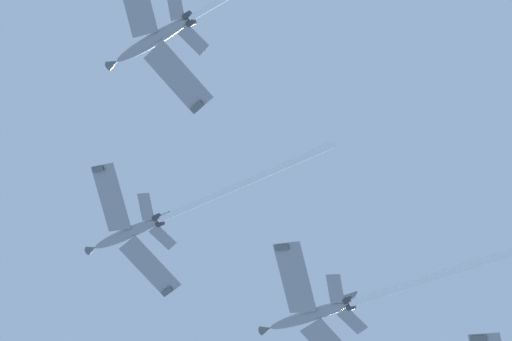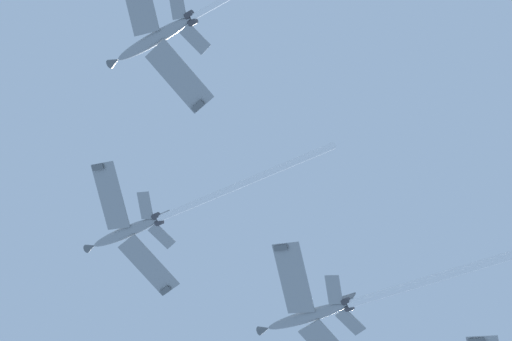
{
  "view_description": "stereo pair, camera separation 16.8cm",
  "coord_description": "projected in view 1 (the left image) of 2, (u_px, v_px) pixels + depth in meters",
  "views": [
    {
      "loc": [
        35.75,
        -21.03,
        1.68
      ],
      "look_at": [
        24.51,
        -12.92,
        93.19
      ],
      "focal_mm": 54.65,
      "sensor_mm": 36.0,
      "label": 1
    },
    {
      "loc": [
        35.65,
        -21.16,
        1.68
      ],
      "look_at": [
        24.51,
        -12.92,
        93.19
      ],
      "focal_mm": 54.65,
      "sensor_mm": 36.0,
      "label": 2
    }
  ],
  "objects": [
    {
      "name": "jet_right_wing",
      "position": [
        348.0,
        303.0,
        93.58
      ],
      "size": [
        30.44,
        21.05,
        16.89
      ],
      "color": "gray"
    },
    {
      "name": "jet_lead",
      "position": [
        158.0,
        220.0,
        100.81
      ],
      "size": [
        33.22,
        22.46,
        18.43
      ],
      "color": "gray"
    },
    {
      "name": "jet_left_wing",
      "position": [
        190.0,
        19.0,
        89.65
      ],
      "size": [
        36.3,
        24.23,
        20.5
      ],
      "color": "gray"
    }
  ]
}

